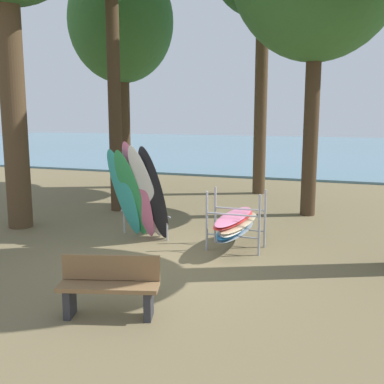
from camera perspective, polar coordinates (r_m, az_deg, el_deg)
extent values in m
plane|color=brown|center=(9.03, -2.69, -8.59)|extent=(80.00, 80.00, 0.00)
cube|color=slate|center=(37.91, 14.76, 5.20)|extent=(80.00, 36.00, 0.10)
cylinder|color=#4C3823|center=(12.15, -21.23, 10.93)|extent=(0.59, 0.59, 6.45)
cylinder|color=#42301E|center=(17.85, -8.45, 8.42)|extent=(0.51, 0.51, 4.92)
ellipsoid|color=#33662D|center=(18.15, -8.76, 20.09)|extent=(3.84, 3.84, 4.41)
cylinder|color=#42301E|center=(13.57, -9.58, 12.27)|extent=(0.37, 0.37, 6.94)
cylinder|color=#42301E|center=(13.15, 14.51, 8.79)|extent=(0.41, 0.41, 5.38)
cylinder|color=#4C3823|center=(16.47, 8.50, 11.88)|extent=(0.44, 0.44, 6.97)
ellipsoid|color=#38B2AD|center=(10.54, -8.40, -0.18)|extent=(0.73, 1.00, 2.08)
ellipsoid|color=#339E56|center=(10.43, -7.51, -0.28)|extent=(0.66, 1.05, 2.08)
ellipsoid|color=pink|center=(10.30, -6.61, 0.12)|extent=(0.74, 0.97, 2.25)
ellipsoid|color=white|center=(10.20, -5.68, -0.16)|extent=(0.73, 1.13, 2.18)
ellipsoid|color=black|center=(10.09, -4.74, -0.29)|extent=(0.69, 0.95, 2.17)
cylinder|color=#9EA0A5|center=(11.12, -8.37, -3.69)|extent=(0.04, 0.04, 0.55)
cylinder|color=#9EA0A5|center=(10.38, -3.07, -4.57)|extent=(0.04, 0.04, 0.55)
cylinder|color=#9EA0A5|center=(10.68, -5.84, -2.69)|extent=(1.39, 0.34, 0.04)
cylinder|color=#9EA0A5|center=(9.60, 1.84, -3.59)|extent=(0.05, 0.05, 1.25)
cylinder|color=#9EA0A5|center=(9.33, 8.30, -4.08)|extent=(0.05, 0.05, 1.25)
cylinder|color=#9EA0A5|center=(10.16, 2.88, -2.85)|extent=(0.05, 0.05, 1.25)
cylinder|color=#9EA0A5|center=(9.91, 8.99, -3.29)|extent=(0.05, 0.05, 1.25)
cylinder|color=#9EA0A5|center=(9.52, 5.00, -5.44)|extent=(1.10, 0.04, 0.04)
cylinder|color=#9EA0A5|center=(9.41, 5.04, -2.80)|extent=(1.10, 0.04, 0.04)
cylinder|color=#9EA0A5|center=(10.08, 5.87, -4.59)|extent=(1.10, 0.04, 0.04)
cylinder|color=#9EA0A5|center=(9.98, 5.91, -2.09)|extent=(1.10, 0.04, 0.04)
ellipsoid|color=gray|center=(9.79, 5.42, -4.73)|extent=(0.58, 2.12, 0.06)
ellipsoid|color=#2D8ED1|center=(9.79, 5.18, -4.37)|extent=(0.53, 2.11, 0.06)
ellipsoid|color=white|center=(9.76, 5.39, -4.05)|extent=(0.59, 2.12, 0.06)
ellipsoid|color=#C6B289|center=(9.73, 5.80, -3.74)|extent=(0.60, 2.12, 0.06)
ellipsoid|color=red|center=(9.74, 5.22, -3.35)|extent=(0.65, 2.13, 0.06)
ellipsoid|color=pink|center=(9.73, 5.20, -3.00)|extent=(0.57, 2.12, 0.06)
cube|color=#2D2D33|center=(6.90, -14.85, -12.98)|extent=(0.19, 0.34, 0.42)
cube|color=#2D2D33|center=(6.65, -5.37, -13.57)|extent=(0.19, 0.34, 0.42)
cube|color=olive|center=(6.66, -10.26, -11.42)|extent=(1.46, 0.78, 0.06)
cube|color=olive|center=(6.75, -9.96, -9.13)|extent=(1.36, 0.45, 0.36)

